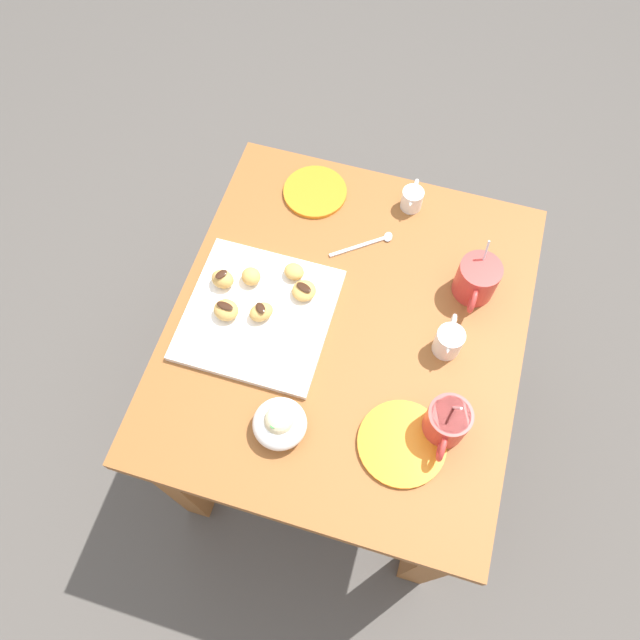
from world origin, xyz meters
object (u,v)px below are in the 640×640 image
dining_table (345,351)px  pastry_plate_square (259,314)px  coffee_mug_red_right (447,422)px  beignet_3 (226,310)px  ice_cream_bowl (280,423)px  beignet_5 (261,312)px  beignet_1 (294,272)px  beignet_2 (223,279)px  coffee_mug_red_left (477,279)px  chocolate_sauce_pitcher (412,198)px  cream_pitcher_white (449,340)px  saucer_orange_right (315,192)px  beignet_4 (251,276)px  beignet_0 (304,291)px  saucer_orange_left (402,443)px

dining_table → pastry_plate_square: 0.25m
coffee_mug_red_right → beignet_3: size_ratio=2.59×
ice_cream_bowl → beignet_5: bearing=-152.7°
beignet_1 → beignet_2: (0.07, -0.15, 0.00)m
pastry_plate_square → beignet_3: bearing=-71.7°
coffee_mug_red_left → ice_cream_bowl: size_ratio=1.34×
chocolate_sauce_pitcher → cream_pitcher_white: bearing=24.2°
cream_pitcher_white → chocolate_sauce_pitcher: size_ratio=1.14×
coffee_mug_red_right → dining_table: bearing=-124.4°
coffee_mug_red_left → beignet_1: size_ratio=3.21×
dining_table → saucer_orange_right: 0.40m
coffee_mug_red_left → beignet_3: (0.22, -0.51, -0.02)m
coffee_mug_red_left → chocolate_sauce_pitcher: coffee_mug_red_left is taller
coffee_mug_red_left → beignet_3: 0.56m
cream_pitcher_white → beignet_3: cream_pitcher_white is taller
dining_table → pastry_plate_square: (0.03, -0.20, 0.15)m
beignet_4 → beignet_3: bearing=-14.1°
coffee_mug_red_right → beignet_0: bearing=-120.5°
coffee_mug_red_left → beignet_2: (0.15, -0.55, -0.02)m
coffee_mug_red_left → coffee_mug_red_right: 0.34m
beignet_0 → beignet_5: (0.08, -0.07, 0.00)m
beignet_1 → beignet_3: beignet_3 is taller
beignet_3 → beignet_5: size_ratio=1.02×
saucer_orange_left → beignet_4: size_ratio=4.06×
dining_table → chocolate_sauce_pitcher: size_ratio=9.51×
saucer_orange_right → beignet_1: 0.25m
pastry_plate_square → saucer_orange_left: bearing=62.7°
dining_table → beignet_1: beignet_1 is taller
pastry_plate_square → cream_pitcher_white: cream_pitcher_white is taller
dining_table → saucer_orange_right: size_ratio=5.56×
ice_cream_bowl → beignet_3: ice_cream_bowl is taller
coffee_mug_red_left → ice_cream_bowl: 0.54m
dining_table → beignet_4: (-0.04, -0.24, 0.18)m
saucer_orange_left → dining_table: bearing=-141.9°
coffee_mug_red_left → coffee_mug_red_right: coffee_mug_red_left is taller
beignet_2 → beignet_5: 0.12m
dining_table → cream_pitcher_white: (-0.01, 0.22, 0.18)m
beignet_0 → beignet_3: 0.18m
ice_cream_bowl → beignet_5: (-0.23, -0.12, -0.00)m
beignet_1 → beignet_4: (0.04, -0.09, 0.00)m
cream_pitcher_white → beignet_2: bearing=-90.7°
coffee_mug_red_left → beignet_1: coffee_mug_red_left is taller
chocolate_sauce_pitcher → saucer_orange_right: bearing=-82.8°
beignet_2 → ice_cream_bowl: bearing=39.0°
beignet_0 → dining_table: bearing=69.6°
chocolate_sauce_pitcher → saucer_orange_left: bearing=11.0°
coffee_mug_red_right → beignet_5: bearing=-107.1°
cream_pitcher_white → saucer_orange_left: (0.24, -0.04, -0.03)m
beignet_5 → coffee_mug_red_right: bearing=72.9°
dining_table → saucer_orange_left: saucer_orange_left is taller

